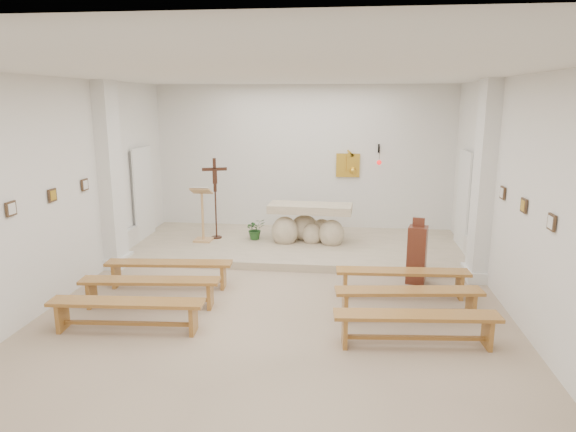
# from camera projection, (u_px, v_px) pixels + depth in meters

# --- Properties ---
(ground) EXTENTS (7.00, 10.00, 0.00)m
(ground) POSITION_uv_depth(u_px,v_px,m) (275.00, 315.00, 7.68)
(ground) COLOR #C7AE90
(ground) RESTS_ON ground
(wall_left) EXTENTS (0.02, 10.00, 3.50)m
(wall_left) POSITION_uv_depth(u_px,v_px,m) (43.00, 196.00, 7.67)
(wall_left) COLOR white
(wall_left) RESTS_ON ground
(wall_right) EXTENTS (0.02, 10.00, 3.50)m
(wall_right) POSITION_uv_depth(u_px,v_px,m) (531.00, 206.00, 6.91)
(wall_right) COLOR white
(wall_right) RESTS_ON ground
(wall_back) EXTENTS (7.00, 0.02, 3.50)m
(wall_back) POSITION_uv_depth(u_px,v_px,m) (303.00, 160.00, 12.12)
(wall_back) COLOR white
(wall_back) RESTS_ON ground
(ceiling) EXTENTS (7.00, 10.00, 0.02)m
(ceiling) POSITION_uv_depth(u_px,v_px,m) (273.00, 74.00, 6.90)
(ceiling) COLOR silver
(ceiling) RESTS_ON wall_back
(sanctuary_platform) EXTENTS (6.98, 3.00, 0.15)m
(sanctuary_platform) POSITION_uv_depth(u_px,v_px,m) (297.00, 246.00, 11.05)
(sanctuary_platform) COLOR #C7B399
(sanctuary_platform) RESTS_ON ground
(pilaster_left) EXTENTS (0.26, 0.55, 3.50)m
(pilaster_left) POSITION_uv_depth(u_px,v_px,m) (111.00, 176.00, 9.60)
(pilaster_left) COLOR white
(pilaster_left) RESTS_ON ground
(pilaster_right) EXTENTS (0.26, 0.55, 3.50)m
(pilaster_right) POSITION_uv_depth(u_px,v_px,m) (483.00, 183.00, 8.86)
(pilaster_right) COLOR white
(pilaster_right) RESTS_ON ground
(gold_wall_relief) EXTENTS (0.55, 0.04, 0.55)m
(gold_wall_relief) POSITION_uv_depth(u_px,v_px,m) (348.00, 165.00, 12.00)
(gold_wall_relief) COLOR gold
(gold_wall_relief) RESTS_ON wall_back
(sanctuary_lamp) EXTENTS (0.11, 0.36, 0.44)m
(sanctuary_lamp) POSITION_uv_depth(u_px,v_px,m) (379.00, 160.00, 11.65)
(sanctuary_lamp) COLOR black
(sanctuary_lamp) RESTS_ON wall_back
(station_frame_left_front) EXTENTS (0.03, 0.20, 0.20)m
(station_frame_left_front) POSITION_uv_depth(u_px,v_px,m) (11.00, 209.00, 6.90)
(station_frame_left_front) COLOR #432F1D
(station_frame_left_front) RESTS_ON wall_left
(station_frame_left_mid) EXTENTS (0.03, 0.20, 0.20)m
(station_frame_left_mid) POSITION_uv_depth(u_px,v_px,m) (52.00, 195.00, 7.87)
(station_frame_left_mid) COLOR #432F1D
(station_frame_left_mid) RESTS_ON wall_left
(station_frame_left_rear) EXTENTS (0.03, 0.20, 0.20)m
(station_frame_left_rear) POSITION_uv_depth(u_px,v_px,m) (85.00, 185.00, 8.84)
(station_frame_left_rear) COLOR #432F1D
(station_frame_left_rear) RESTS_ON wall_left
(station_frame_right_front) EXTENTS (0.03, 0.20, 0.20)m
(station_frame_right_front) POSITION_uv_depth(u_px,v_px,m) (552.00, 222.00, 6.14)
(station_frame_right_front) COLOR #432F1D
(station_frame_right_front) RESTS_ON wall_right
(station_frame_right_mid) EXTENTS (0.03, 0.20, 0.20)m
(station_frame_right_mid) POSITION_uv_depth(u_px,v_px,m) (524.00, 206.00, 7.11)
(station_frame_right_mid) COLOR #432F1D
(station_frame_right_mid) RESTS_ON wall_right
(station_frame_right_rear) EXTENTS (0.03, 0.20, 0.20)m
(station_frame_right_rear) POSITION_uv_depth(u_px,v_px,m) (503.00, 193.00, 8.08)
(station_frame_right_rear) COLOR #432F1D
(station_frame_right_rear) RESTS_ON wall_right
(radiator_left) EXTENTS (0.10, 0.85, 0.52)m
(radiator_left) POSITION_uv_depth(u_px,v_px,m) (129.00, 242.00, 10.61)
(radiator_left) COLOR silver
(radiator_left) RESTS_ON ground
(radiator_right) EXTENTS (0.10, 0.85, 0.52)m
(radiator_right) POSITION_uv_depth(u_px,v_px,m) (471.00, 253.00, 9.86)
(radiator_right) COLOR silver
(radiator_right) RESTS_ON ground
(altar) EXTENTS (1.80, 0.83, 0.91)m
(altar) POSITION_uv_depth(u_px,v_px,m) (309.00, 226.00, 11.02)
(altar) COLOR beige
(altar) RESTS_ON sanctuary_platform
(lectern) EXTENTS (0.45, 0.38, 1.22)m
(lectern) POSITION_uv_depth(u_px,v_px,m) (202.00, 214.00, 11.01)
(lectern) COLOR tan
(lectern) RESTS_ON sanctuary_platform
(crucifix_stand) EXTENTS (0.52, 0.23, 1.77)m
(crucifix_stand) POSITION_uv_depth(u_px,v_px,m) (215.00, 192.00, 11.17)
(crucifix_stand) COLOR #3C1E13
(crucifix_stand) RESTS_ON sanctuary_platform
(potted_plant) EXTENTS (0.54, 0.52, 0.46)m
(potted_plant) POSITION_uv_depth(u_px,v_px,m) (255.00, 229.00, 11.25)
(potted_plant) COLOR #225120
(potted_plant) RESTS_ON sanctuary_platform
(donation_pedestal) EXTENTS (0.38, 0.38, 1.17)m
(donation_pedestal) POSITION_uv_depth(u_px,v_px,m) (417.00, 254.00, 8.95)
(donation_pedestal) COLOR #612C1B
(donation_pedestal) RESTS_ON ground
(bench_left_front) EXTENTS (2.17, 0.52, 0.45)m
(bench_left_front) POSITION_uv_depth(u_px,v_px,m) (169.00, 268.00, 8.77)
(bench_left_front) COLOR #A67230
(bench_left_front) RESTS_ON ground
(bench_right_front) EXTENTS (2.16, 0.46, 0.45)m
(bench_right_front) POSITION_uv_depth(u_px,v_px,m) (402.00, 277.00, 8.34)
(bench_right_front) COLOR #A67230
(bench_right_front) RESTS_ON ground
(bench_left_second) EXTENTS (2.17, 0.54, 0.45)m
(bench_left_second) POSITION_uv_depth(u_px,v_px,m) (150.00, 286.00, 7.92)
(bench_left_second) COLOR #A67230
(bench_left_second) RESTS_ON ground
(bench_right_second) EXTENTS (2.17, 0.59, 0.45)m
(bench_right_second) POSITION_uv_depth(u_px,v_px,m) (408.00, 297.00, 7.49)
(bench_right_second) COLOR #A67230
(bench_right_second) RESTS_ON ground
(bench_left_third) EXTENTS (2.16, 0.47, 0.45)m
(bench_left_third) POSITION_uv_depth(u_px,v_px,m) (127.00, 308.00, 7.08)
(bench_left_third) COLOR #A67230
(bench_left_third) RESTS_ON ground
(bench_right_third) EXTENTS (2.17, 0.52, 0.45)m
(bench_right_third) POSITION_uv_depth(u_px,v_px,m) (416.00, 322.00, 6.65)
(bench_right_third) COLOR #A67230
(bench_right_third) RESTS_ON ground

